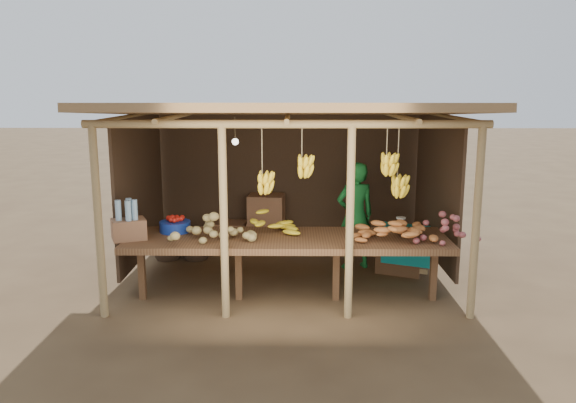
{
  "coord_description": "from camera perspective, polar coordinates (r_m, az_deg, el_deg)",
  "views": [
    {
      "loc": [
        0.07,
        -7.55,
        2.57
      ],
      "look_at": [
        0.0,
        0.0,
        1.05
      ],
      "focal_mm": 35.0,
      "sensor_mm": 36.0,
      "label": 1
    }
  ],
  "objects": [
    {
      "name": "bottle_box",
      "position": [
        6.97,
        -15.91,
        -2.2
      ],
      "size": [
        0.48,
        0.43,
        0.49
      ],
      "color": "brown",
      "rests_on": "counter"
    },
    {
      "name": "tarp_crate",
      "position": [
        8.19,
        11.47,
        -4.68
      ],
      "size": [
        0.87,
        0.82,
        0.82
      ],
      "color": "brown",
      "rests_on": "ground"
    },
    {
      "name": "carton_stack",
      "position": [
        9.04,
        -3.49,
        -2.56
      ],
      "size": [
        1.23,
        0.52,
        0.89
      ],
      "color": "brown",
      "rests_on": "ground"
    },
    {
      "name": "tomato_basin",
      "position": [
        7.21,
        -11.41,
        -2.39
      ],
      "size": [
        0.39,
        0.39,
        0.2
      ],
      "rotation": [
        0.0,
        0.0,
        0.2
      ],
      "color": "navy",
      "rests_on": "counter"
    },
    {
      "name": "sweet_potato_heap",
      "position": [
        6.78,
        10.83,
        -2.42
      ],
      "size": [
        0.94,
        0.57,
        0.36
      ],
      "primitive_type": null,
      "rotation": [
        0.0,
        0.0,
        -0.02
      ],
      "color": "#BD6C30",
      "rests_on": "counter"
    },
    {
      "name": "onion_heap",
      "position": [
        6.86,
        15.99,
        -2.48
      ],
      "size": [
        0.94,
        0.73,
        0.36
      ],
      "primitive_type": null,
      "rotation": [
        0.0,
        0.0,
        -0.31
      ],
      "color": "#A55052",
      "rests_on": "counter"
    },
    {
      "name": "burlap_sacks",
      "position": [
        8.75,
        -10.78,
        -4.01
      ],
      "size": [
        0.91,
        0.48,
        0.64
      ],
      "color": "#422E1E",
      "rests_on": "ground"
    },
    {
      "name": "ground",
      "position": [
        7.98,
        0.0,
        -7.41
      ],
      "size": [
        60.0,
        60.0,
        0.0
      ],
      "primitive_type": "plane",
      "color": "brown",
      "rests_on": "ground"
    },
    {
      "name": "stall_structure",
      "position": [
        7.58,
        0.43,
        6.42
      ],
      "size": [
        4.7,
        3.5,
        2.43
      ],
      "color": "#A38454",
      "rests_on": "ground"
    },
    {
      "name": "vendor",
      "position": [
        8.13,
        6.84,
        -1.44
      ],
      "size": [
        0.65,
        0.52,
        1.55
      ],
      "primitive_type": "imported",
      "rotation": [
        0.0,
        0.0,
        3.43
      ],
      "color": "#176A29",
      "rests_on": "ground"
    },
    {
      "name": "counter",
      "position": [
        6.85,
        -0.07,
        -4.12
      ],
      "size": [
        3.9,
        1.05,
        0.8
      ],
      "color": "brown",
      "rests_on": "ground"
    },
    {
      "name": "banana_pile",
      "position": [
        6.99,
        -1.91,
        -1.82
      ],
      "size": [
        0.69,
        0.51,
        0.35
      ],
      "primitive_type": null,
      "rotation": [
        0.0,
        0.0,
        -0.24
      ],
      "color": "yellow",
      "rests_on": "counter"
    },
    {
      "name": "potato_heap",
      "position": [
        6.68,
        -7.91,
        -2.49
      ],
      "size": [
        1.01,
        0.64,
        0.37
      ],
      "primitive_type": null,
      "rotation": [
        0.0,
        0.0,
        -0.05
      ],
      "color": "#A28E53",
      "rests_on": "counter"
    }
  ]
}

